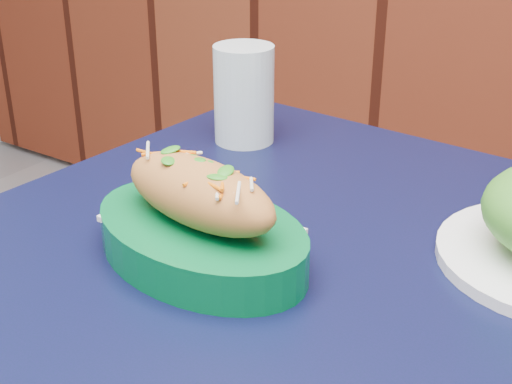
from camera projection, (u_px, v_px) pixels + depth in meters
The scene contains 3 objects.
cafe_table at pixel (316, 362), 0.69m from camera, with size 0.85×0.85×0.75m.
banh_mi_basket at pixel (200, 221), 0.67m from camera, with size 0.26×0.19×0.11m.
water_glass at pixel (244, 94), 0.95m from camera, with size 0.08×0.08×0.13m, color silver.
Camera 1 is at (-0.03, 1.26, 1.11)m, focal length 50.00 mm.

